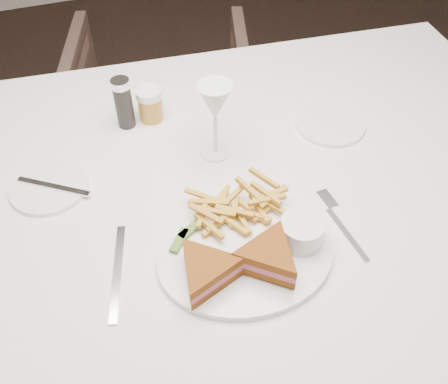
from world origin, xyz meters
TOP-DOWN VIEW (x-y plane):
  - ground at (0.00, 0.00)m, footprint 5.00×5.00m
  - table at (0.04, -0.07)m, footprint 1.65×1.17m
  - chair_far at (0.11, 0.77)m, footprint 0.78×0.76m
  - table_setting at (0.04, -0.13)m, footprint 0.80×0.66m

SIDE VIEW (x-z plane):
  - ground at x=0.00m, z-range 0.00..0.00m
  - chair_far at x=0.11m, z-range 0.00..0.66m
  - table at x=0.04m, z-range 0.00..0.75m
  - table_setting at x=0.04m, z-range 0.70..0.88m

